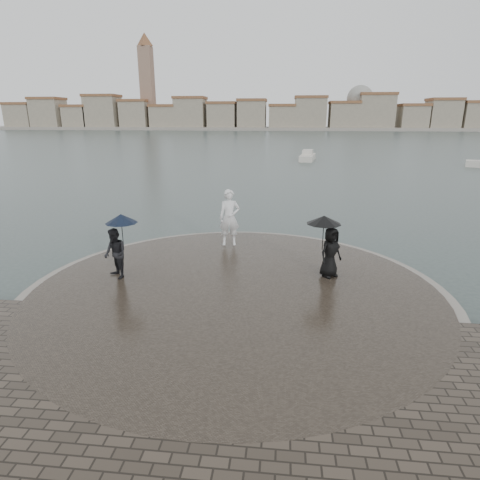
# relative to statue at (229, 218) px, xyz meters

# --- Properties ---
(ground) EXTENTS (400.00, 400.00, 0.00)m
(ground) POSITION_rel_statue_xyz_m (0.72, -7.67, -1.46)
(ground) COLOR #2B3835
(ground) RESTS_ON ground
(kerb_ring) EXTENTS (12.50, 12.50, 0.32)m
(kerb_ring) POSITION_rel_statue_xyz_m (0.72, -4.17, -1.30)
(kerb_ring) COLOR gray
(kerb_ring) RESTS_ON ground
(quay_tip) EXTENTS (11.90, 11.90, 0.36)m
(quay_tip) POSITION_rel_statue_xyz_m (0.72, -4.17, -1.28)
(quay_tip) COLOR #2D261E
(quay_tip) RESTS_ON ground
(statue) EXTENTS (0.87, 0.64, 2.20)m
(statue) POSITION_rel_statue_xyz_m (0.00, 0.00, 0.00)
(statue) COLOR white
(statue) RESTS_ON quay_tip
(visitor_left) EXTENTS (1.23, 1.08, 2.04)m
(visitor_left) POSITION_rel_statue_xyz_m (-3.02, -3.74, -0.01)
(visitor_left) COLOR black
(visitor_left) RESTS_ON quay_tip
(visitor_right) EXTENTS (1.26, 1.09, 1.95)m
(visitor_right) POSITION_rel_statue_xyz_m (3.50, -2.90, 0.03)
(visitor_right) COLOR black
(visitor_right) RESTS_ON quay_tip
(far_skyline) EXTENTS (260.00, 20.00, 37.00)m
(far_skyline) POSITION_rel_statue_xyz_m (-5.57, 153.03, 4.15)
(far_skyline) COLOR gray
(far_skyline) RESTS_ON ground
(boats) EXTENTS (23.49, 10.31, 1.50)m
(boats) POSITION_rel_statue_xyz_m (14.69, 33.61, -1.08)
(boats) COLOR beige
(boats) RESTS_ON ground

